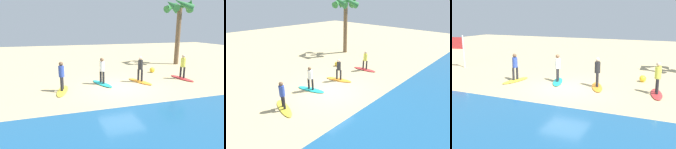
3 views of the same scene
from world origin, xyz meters
TOP-DOWN VIEW (x-y plane):
  - ground_plane at (0.00, 0.00)m, footprint 60.00×60.00m
  - surfboard_red at (-4.81, -0.73)m, footprint 0.89×2.16m
  - surfer_red at (-4.81, -0.73)m, footprint 0.32×0.46m
  - surfboard_orange at (-1.60, -0.83)m, footprint 1.24×2.17m
  - surfer_orange at (-1.60, -0.83)m, footprint 0.32×0.44m
  - surfboard_teal at (0.95, -1.05)m, footprint 1.21×2.17m
  - surfer_teal at (0.95, -1.05)m, footprint 0.32×0.44m
  - surfboard_yellow at (3.49, -0.30)m, footprint 0.99×2.17m
  - surfer_yellow at (3.49, -0.30)m, footprint 0.32×0.45m
  - palm_tree at (-7.89, -5.93)m, footprint 2.88×3.03m
  - beach_ball at (-3.79, -3.22)m, footprint 0.42×0.42m

SIDE VIEW (x-z plane):
  - ground_plane at x=0.00m, z-range 0.00..0.00m
  - surfboard_red at x=-4.81m, z-range 0.00..0.09m
  - surfboard_orange at x=-1.60m, z-range 0.00..0.09m
  - surfboard_teal at x=0.95m, z-range 0.00..0.09m
  - surfboard_yellow at x=3.49m, z-range 0.00..0.09m
  - beach_ball at x=-3.79m, z-range 0.00..0.42m
  - surfer_red at x=-4.81m, z-range 0.22..1.86m
  - surfer_orange at x=-1.60m, z-range 0.22..1.86m
  - surfer_teal at x=0.95m, z-range 0.22..1.86m
  - surfer_yellow at x=3.49m, z-range 0.22..1.86m
  - palm_tree at x=-7.89m, z-range 1.89..8.19m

